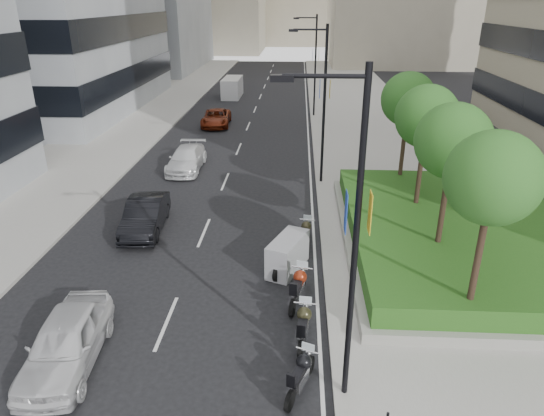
# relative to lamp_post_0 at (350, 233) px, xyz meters

# --- Properties ---
(sidewalk_right) EXTENTS (10.00, 100.00, 0.15)m
(sidewalk_right) POSITION_rel_lamp_post_0_xyz_m (4.86, 29.00, -4.99)
(sidewalk_right) COLOR #9E9B93
(sidewalk_right) RESTS_ON ground
(sidewalk_left) EXTENTS (8.00, 100.00, 0.15)m
(sidewalk_left) POSITION_rel_lamp_post_0_xyz_m (-16.14, 29.00, -4.99)
(sidewalk_left) COLOR #9E9B93
(sidewalk_left) RESTS_ON ground
(lane_edge) EXTENTS (0.12, 100.00, 0.01)m
(lane_edge) POSITION_rel_lamp_post_0_xyz_m (-0.44, 29.00, -5.06)
(lane_edge) COLOR silver
(lane_edge) RESTS_ON ground
(lane_centre) EXTENTS (0.12, 100.00, 0.01)m
(lane_centre) POSITION_rel_lamp_post_0_xyz_m (-5.64, 29.00, -5.06)
(lane_centre) COLOR silver
(lane_centre) RESTS_ON ground
(planter) EXTENTS (10.00, 14.00, 0.40)m
(planter) POSITION_rel_lamp_post_0_xyz_m (5.86, 9.00, -4.72)
(planter) COLOR gray
(planter) RESTS_ON sidewalk_right
(hedge) EXTENTS (9.40, 13.40, 0.80)m
(hedge) POSITION_rel_lamp_post_0_xyz_m (5.86, 9.00, -4.12)
(hedge) COLOR #1D5017
(hedge) RESTS_ON planter
(tree_0) EXTENTS (2.80, 2.80, 6.30)m
(tree_0) POSITION_rel_lamp_post_0_xyz_m (4.36, 3.00, 0.36)
(tree_0) COLOR #332319
(tree_0) RESTS_ON planter
(tree_1) EXTENTS (2.80, 2.80, 6.30)m
(tree_1) POSITION_rel_lamp_post_0_xyz_m (4.36, 7.00, 0.36)
(tree_1) COLOR #332319
(tree_1) RESTS_ON planter
(tree_2) EXTENTS (2.80, 2.80, 6.30)m
(tree_2) POSITION_rel_lamp_post_0_xyz_m (4.36, 11.00, 0.36)
(tree_2) COLOR #332319
(tree_2) RESTS_ON planter
(tree_3) EXTENTS (2.80, 2.80, 6.30)m
(tree_3) POSITION_rel_lamp_post_0_xyz_m (4.36, 15.00, 0.36)
(tree_3) COLOR #332319
(tree_3) RESTS_ON planter
(lamp_post_0) EXTENTS (2.34, 0.45, 9.00)m
(lamp_post_0) POSITION_rel_lamp_post_0_xyz_m (0.00, 0.00, 0.00)
(lamp_post_0) COLOR black
(lamp_post_0) RESTS_ON ground
(lamp_post_1) EXTENTS (2.34, 0.45, 9.00)m
(lamp_post_1) POSITION_rel_lamp_post_0_xyz_m (0.00, 17.00, 0.00)
(lamp_post_1) COLOR black
(lamp_post_1) RESTS_ON ground
(lamp_post_2) EXTENTS (2.34, 0.45, 9.00)m
(lamp_post_2) POSITION_rel_lamp_post_0_xyz_m (0.00, 35.00, 0.00)
(lamp_post_2) COLOR black
(lamp_post_2) RESTS_ON ground
(motorcycle_2) EXTENTS (0.96, 1.99, 1.04)m
(motorcycle_2) POSITION_rel_lamp_post_0_xyz_m (-1.06, 0.16, -4.51)
(motorcycle_2) COLOR black
(motorcycle_2) RESTS_ON ground
(motorcycle_3) EXTENTS (0.76, 2.27, 1.13)m
(motorcycle_3) POSITION_rel_lamp_post_0_xyz_m (-0.98, 2.28, -4.46)
(motorcycle_3) COLOR black
(motorcycle_3) RESTS_ON ground
(motorcycle_4) EXTENTS (0.84, 2.31, 1.17)m
(motorcycle_4) POSITION_rel_lamp_post_0_xyz_m (-1.15, 4.50, -4.44)
(motorcycle_4) COLOR black
(motorcycle_4) RESTS_ON ground
(motorcycle_5) EXTENTS (1.76, 2.53, 1.43)m
(motorcycle_5) POSITION_rel_lamp_post_0_xyz_m (-1.60, 6.76, -4.35)
(motorcycle_5) COLOR black
(motorcycle_5) RESTS_ON ground
(motorcycle_6) EXTENTS (0.70, 2.09, 1.05)m
(motorcycle_6) POSITION_rel_lamp_post_0_xyz_m (-0.86, 9.01, -4.51)
(motorcycle_6) COLOR black
(motorcycle_6) RESTS_ON ground
(car_a) EXTENTS (2.26, 4.79, 1.58)m
(car_a) POSITION_rel_lamp_post_0_xyz_m (-8.06, 0.87, -4.27)
(car_a) COLOR silver
(car_a) RESTS_ON ground
(car_b) EXTENTS (2.01, 4.77, 1.53)m
(car_b) POSITION_rel_lamp_post_0_xyz_m (-8.43, 10.11, -4.30)
(car_b) COLOR black
(car_b) RESTS_ON ground
(car_c) EXTENTS (2.02, 4.95, 1.43)m
(car_c) POSITION_rel_lamp_post_0_xyz_m (-8.43, 19.12, -4.35)
(car_c) COLOR silver
(car_c) RESTS_ON ground
(car_d) EXTENTS (2.54, 5.09, 1.39)m
(car_d) POSITION_rel_lamp_post_0_xyz_m (-8.43, 31.04, -4.37)
(car_d) COLOR maroon
(car_d) RESTS_ON ground
(delivery_van) EXTENTS (1.92, 5.01, 2.10)m
(delivery_van) POSITION_rel_lamp_post_0_xyz_m (-8.78, 44.42, -4.08)
(delivery_van) COLOR silver
(delivery_van) RESTS_ON ground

